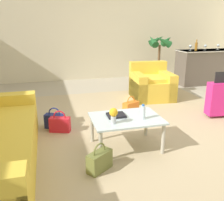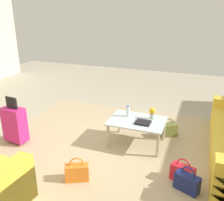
{
  "view_description": "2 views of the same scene",
  "coord_description": "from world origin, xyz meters",
  "views": [
    {
      "loc": [
        -1.4,
        -3.51,
        1.69
      ],
      "look_at": [
        -0.53,
        -0.24,
        0.62
      ],
      "focal_mm": 40.0,
      "sensor_mm": 36.0,
      "label": 1
    },
    {
      "loc": [
        -1.35,
        3.26,
        2.24
      ],
      "look_at": [
        -0.13,
        0.0,
        0.95
      ],
      "focal_mm": 40.0,
      "sensor_mm": 36.0,
      "label": 2
    }
  ],
  "objects": [
    {
      "name": "wall_back",
      "position": [
        0.0,
        4.06,
        1.55
      ],
      "size": [
        10.24,
        0.12,
        3.1
      ],
      "primitive_type": "cube",
      "color": "beige",
      "rests_on": "ground"
    },
    {
      "name": "armchair",
      "position": [
        0.91,
        1.66,
        0.29
      ],
      "size": [
        0.94,
        0.96,
        0.81
      ],
      "color": "gold",
      "rests_on": "ground"
    },
    {
      "name": "wine_bottle_amber",
      "position": [
        2.52,
        2.48,
        1.07
      ],
      "size": [
        0.07,
        0.07,
        0.3
      ],
      "color": "brown",
      "rests_on": "bar_console"
    },
    {
      "name": "handbag_red",
      "position": [
        -1.26,
        0.27,
        0.13
      ],
      "size": [
        0.35,
        0.24,
        0.36
      ],
      "color": "red",
      "rests_on": "ground"
    },
    {
      "name": "wine_glass_right_of_centre",
      "position": [
        3.32,
        2.63,
        1.06
      ],
      "size": [
        0.08,
        0.08,
        0.15
      ],
      "color": "silver",
      "rests_on": "bar_console"
    },
    {
      "name": "handbag_orange",
      "position": [
        0.1,
        0.75,
        0.13
      ],
      "size": [
        0.35,
        0.27,
        0.36
      ],
      "color": "orange",
      "rests_on": "ground"
    },
    {
      "name": "coffee_table_book",
      "position": [
        -0.52,
        -0.42,
        0.46
      ],
      "size": [
        0.25,
        0.21,
        0.03
      ],
      "primitive_type": "cube",
      "rotation": [
        0.0,
        0.0,
        -0.01
      ],
      "color": "black",
      "rests_on": "coffee_table"
    },
    {
      "name": "handbag_olive",
      "position": [
        -0.88,
        -0.97,
        0.13
      ],
      "size": [
        0.34,
        0.3,
        0.36
      ],
      "color": "olive",
      "rests_on": "ground"
    },
    {
      "name": "potted_palm",
      "position": [
        1.8,
        3.2,
        0.66
      ],
      "size": [
        0.64,
        0.64,
        1.38
      ],
      "color": "#BCB299",
      "rests_on": "ground"
    },
    {
      "name": "water_bottle",
      "position": [
        -0.2,
        -0.6,
        0.54
      ],
      "size": [
        0.06,
        0.06,
        0.2
      ],
      "color": "silver",
      "rests_on": "coffee_table"
    },
    {
      "name": "wine_glass_left_of_centre",
      "position": [
        2.88,
        2.59,
        1.06
      ],
      "size": [
        0.08,
        0.08,
        0.15
      ],
      "color": "silver",
      "rests_on": "bar_console"
    },
    {
      "name": "handbag_navy",
      "position": [
        -1.33,
        0.44,
        0.13
      ],
      "size": [
        0.35,
        0.26,
        0.36
      ],
      "color": "navy",
      "rests_on": "ground"
    },
    {
      "name": "area_rug",
      "position": [
        -0.6,
        0.2,
        0.0
      ],
      "size": [
        5.2,
        4.4,
        0.01
      ],
      "primitive_type": "cube",
      "color": "tan",
      "rests_on": "ground"
    },
    {
      "name": "ground_plane",
      "position": [
        0.0,
        0.0,
        0.0
      ],
      "size": [
        12.0,
        12.0,
        0.0
      ],
      "primitive_type": "plane",
      "color": "#A89E89"
    },
    {
      "name": "suitcase_magenta",
      "position": [
        1.6,
        0.2,
        0.36
      ],
      "size": [
        0.42,
        0.26,
        0.85
      ],
      "color": "#D12375",
      "rests_on": "ground"
    },
    {
      "name": "coffee_table",
      "position": [
        -0.4,
        -0.5,
        0.39
      ],
      "size": [
        0.95,
        0.69,
        0.45
      ],
      "color": "silver",
      "rests_on": "ground"
    },
    {
      "name": "wine_glass_leftmost",
      "position": [
        2.44,
        2.62,
        1.06
      ],
      "size": [
        0.08,
        0.08,
        0.15
      ],
      "color": "silver",
      "rests_on": "bar_console"
    },
    {
      "name": "flower_vase",
      "position": [
        -0.62,
        -0.65,
        0.57
      ],
      "size": [
        0.11,
        0.11,
        0.21
      ],
      "color": "#B2B7BC",
      "rests_on": "coffee_table"
    },
    {
      "name": "bar_console",
      "position": [
        3.1,
        2.6,
        0.49
      ],
      "size": [
        1.92,
        0.64,
        0.95
      ],
      "color": "brown",
      "rests_on": "ground"
    }
  ]
}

